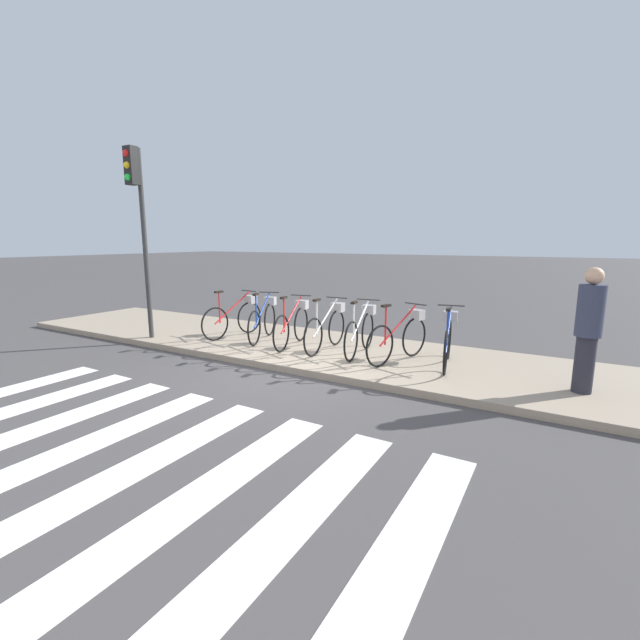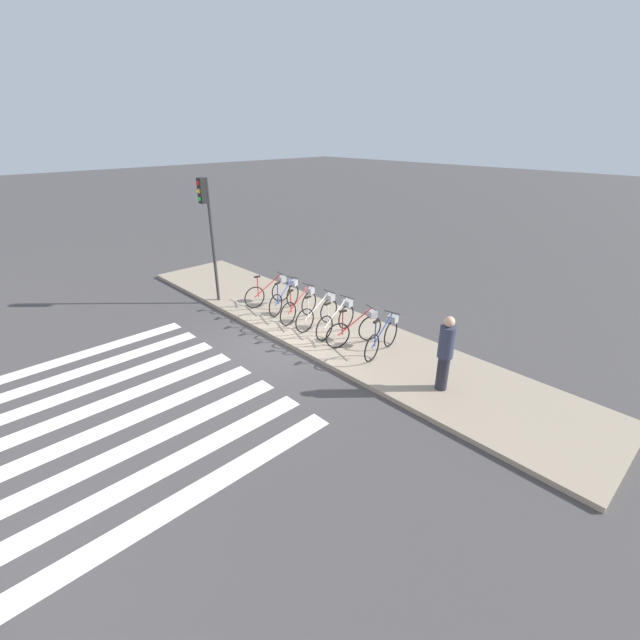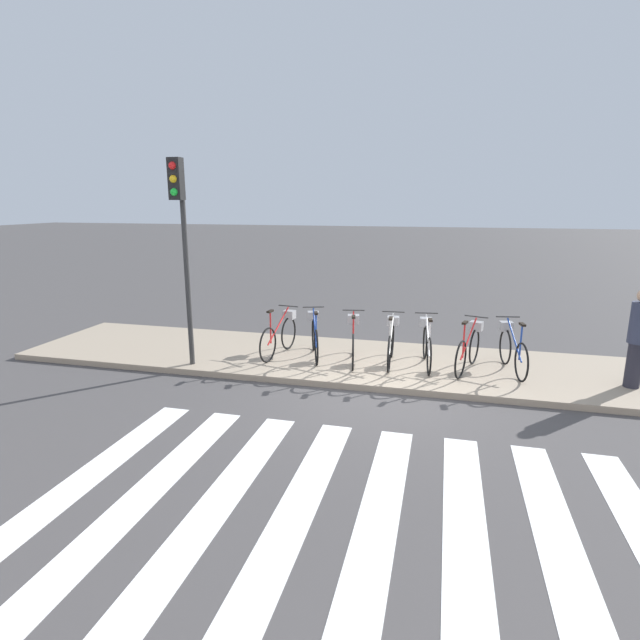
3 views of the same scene
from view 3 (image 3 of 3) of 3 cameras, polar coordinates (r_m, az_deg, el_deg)
The scene contains 11 objects.
ground_plane at distance 9.03m, azimuth 6.87°, elevation -8.27°, with size 120.00×120.00×0.00m, color #423F3F.
sidewalk at distance 10.39m, azimuth 7.94°, elevation -5.01°, with size 15.77×2.96×0.12m.
parked_bicycle_0 at distance 10.65m, azimuth -4.54°, elevation -1.55°, with size 0.46×1.71×1.06m.
parked_bicycle_1 at distance 10.48m, azimuth -0.62°, elevation -1.75°, with size 0.67×1.64×1.06m.
parked_bicycle_2 at distance 10.20m, azimuth 3.81°, elevation -2.22°, with size 0.49×1.70×1.06m.
parked_bicycle_3 at distance 10.14m, azimuth 8.15°, elevation -2.42°, with size 0.46×1.72×1.06m.
parked_bicycle_4 at distance 10.14m, azimuth 12.12°, elevation -2.58°, with size 0.46×1.71×1.06m.
parked_bicycle_5 at distance 10.08m, azimuth 16.69°, elevation -2.96°, with size 0.63×1.66×1.06m.
parked_bicycle_6 at distance 10.27m, azimuth 21.08°, elevation -3.00°, with size 0.49×1.70×1.06m.
pedestrian at distance 10.23m, azimuth 32.61°, elevation -1.57°, with size 0.34×0.34×1.76m.
traffic_light at distance 9.86m, azimuth -15.61°, elevation 10.81°, with size 0.24×0.40×3.97m.
Camera 3 is at (0.99, -8.33, 3.32)m, focal length 28.00 mm.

